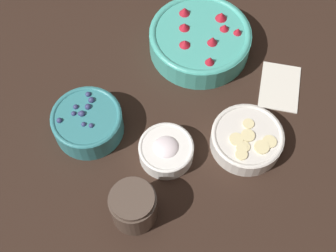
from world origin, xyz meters
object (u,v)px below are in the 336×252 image
(bowl_blueberries, at_px, (87,122))
(jar_chocolate, at_px, (134,207))
(bowl_bananas, at_px, (247,139))
(bowl_strawberries, at_px, (200,39))
(bowl_cream, at_px, (166,150))

(bowl_blueberries, distance_m, jar_chocolate, 0.22)
(bowl_bananas, bearing_deg, bowl_strawberries, 48.44)
(bowl_blueberries, bearing_deg, jar_chocolate, -122.00)
(bowl_cream, distance_m, jar_chocolate, 0.15)
(bowl_strawberries, relative_size, bowl_blueberries, 1.59)
(bowl_bananas, relative_size, bowl_cream, 1.33)
(bowl_cream, relative_size, jar_chocolate, 1.25)
(bowl_bananas, height_order, bowl_cream, bowl_cream)
(bowl_strawberries, xyz_separation_m, bowl_blueberries, (-0.32, 0.11, -0.00))
(jar_chocolate, bearing_deg, bowl_blueberries, 58.00)
(bowl_strawberries, height_order, jar_chocolate, jar_chocolate)
(bowl_strawberries, height_order, bowl_bananas, bowl_strawberries)
(bowl_bananas, distance_m, jar_chocolate, 0.28)
(bowl_strawberries, relative_size, bowl_bananas, 1.56)
(bowl_strawberries, height_order, bowl_blueberries, bowl_strawberries)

